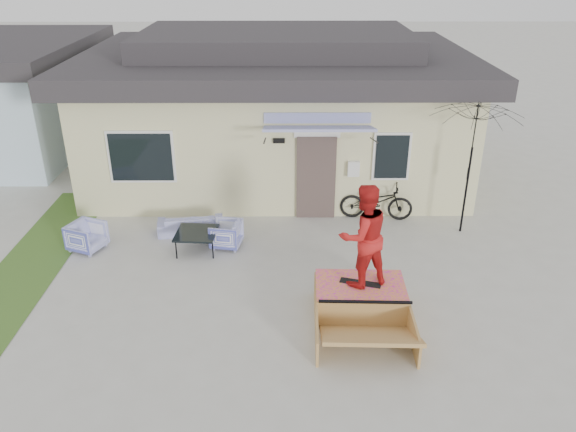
{
  "coord_description": "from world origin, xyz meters",
  "views": [
    {
      "loc": [
        0.25,
        -8.37,
        6.17
      ],
      "look_at": [
        0.3,
        1.8,
        1.3
      ],
      "focal_mm": 35.29,
      "sensor_mm": 36.0,
      "label": 1
    }
  ],
  "objects_px": {
    "armchair_left": "(87,235)",
    "skateboard": "(360,282)",
    "skate_ramp": "(360,298)",
    "bicycle": "(377,197)",
    "skater": "(364,234)",
    "loveseat": "(190,220)",
    "armchair_right": "(226,233)",
    "patio_umbrella": "(470,162)",
    "coffee_table": "(197,241)"
  },
  "relations": [
    {
      "from": "skate_ramp",
      "to": "patio_umbrella",
      "type": "bearing_deg",
      "value": 50.87
    },
    {
      "from": "skater",
      "to": "skate_ramp",
      "type": "bearing_deg",
      "value": 65.81
    },
    {
      "from": "bicycle",
      "to": "skater",
      "type": "distance_m",
      "value": 4.11
    },
    {
      "from": "armchair_left",
      "to": "skateboard",
      "type": "height_order",
      "value": "armchair_left"
    },
    {
      "from": "loveseat",
      "to": "armchair_left",
      "type": "relative_size",
      "value": 2.17
    },
    {
      "from": "armchair_right",
      "to": "skate_ramp",
      "type": "height_order",
      "value": "armchair_right"
    },
    {
      "from": "armchair_left",
      "to": "skateboard",
      "type": "xyz_separation_m",
      "value": [
        5.81,
        -2.32,
        0.21
      ]
    },
    {
      "from": "bicycle",
      "to": "skater",
      "type": "relative_size",
      "value": 0.92
    },
    {
      "from": "skate_ramp",
      "to": "skater",
      "type": "height_order",
      "value": "skater"
    },
    {
      "from": "skateboard",
      "to": "armchair_right",
      "type": "bearing_deg",
      "value": 154.67
    },
    {
      "from": "armchair_left",
      "to": "patio_umbrella",
      "type": "distance_m",
      "value": 8.77
    },
    {
      "from": "patio_umbrella",
      "to": "skateboard",
      "type": "xyz_separation_m",
      "value": [
        -2.8,
        -3.18,
        -1.18
      ]
    },
    {
      "from": "coffee_table",
      "to": "armchair_right",
      "type": "bearing_deg",
      "value": 14.4
    },
    {
      "from": "skate_ramp",
      "to": "armchair_right",
      "type": "bearing_deg",
      "value": 139.1
    },
    {
      "from": "patio_umbrella",
      "to": "coffee_table",
      "type": "bearing_deg",
      "value": -171.84
    },
    {
      "from": "loveseat",
      "to": "coffee_table",
      "type": "distance_m",
      "value": 0.92
    },
    {
      "from": "armchair_left",
      "to": "skater",
      "type": "bearing_deg",
      "value": -89.46
    },
    {
      "from": "loveseat",
      "to": "skater",
      "type": "height_order",
      "value": "skater"
    },
    {
      "from": "coffee_table",
      "to": "skater",
      "type": "distance_m",
      "value": 4.28
    },
    {
      "from": "armchair_left",
      "to": "patio_umbrella",
      "type": "xyz_separation_m",
      "value": [
        8.61,
        0.85,
        1.39
      ]
    },
    {
      "from": "patio_umbrella",
      "to": "bicycle",
      "type": "bearing_deg",
      "value": 159.77
    },
    {
      "from": "bicycle",
      "to": "armchair_left",
      "type": "bearing_deg",
      "value": 110.77
    },
    {
      "from": "armchair_right",
      "to": "skateboard",
      "type": "relative_size",
      "value": 0.88
    },
    {
      "from": "skateboard",
      "to": "loveseat",
      "type": "bearing_deg",
      "value": 155.67
    },
    {
      "from": "patio_umbrella",
      "to": "skate_ramp",
      "type": "distance_m",
      "value": 4.53
    },
    {
      "from": "loveseat",
      "to": "skater",
      "type": "relative_size",
      "value": 0.79
    },
    {
      "from": "skateboard",
      "to": "skate_ramp",
      "type": "bearing_deg",
      "value": -75.07
    },
    {
      "from": "loveseat",
      "to": "bicycle",
      "type": "xyz_separation_m",
      "value": [
        4.5,
        0.72,
        0.27
      ]
    },
    {
      "from": "bicycle",
      "to": "skate_ramp",
      "type": "distance_m",
      "value": 4.05
    },
    {
      "from": "coffee_table",
      "to": "skateboard",
      "type": "distance_m",
      "value": 4.08
    },
    {
      "from": "skater",
      "to": "armchair_left",
      "type": "bearing_deg",
      "value": -44.15
    },
    {
      "from": "loveseat",
      "to": "skateboard",
      "type": "height_order",
      "value": "loveseat"
    },
    {
      "from": "armchair_left",
      "to": "bicycle",
      "type": "distance_m",
      "value": 6.86
    },
    {
      "from": "loveseat",
      "to": "skateboard",
      "type": "relative_size",
      "value": 2.03
    },
    {
      "from": "armchair_right",
      "to": "patio_umbrella",
      "type": "relative_size",
      "value": 0.27
    },
    {
      "from": "skateboard",
      "to": "skater",
      "type": "xyz_separation_m",
      "value": [
        0.0,
        -0.0,
        1.0
      ]
    },
    {
      "from": "patio_umbrella",
      "to": "skater",
      "type": "distance_m",
      "value": 4.24
    },
    {
      "from": "skate_ramp",
      "to": "skater",
      "type": "relative_size",
      "value": 1.12
    },
    {
      "from": "armchair_left",
      "to": "skate_ramp",
      "type": "bearing_deg",
      "value": -89.92
    },
    {
      "from": "skateboard",
      "to": "skater",
      "type": "relative_size",
      "value": 0.39
    },
    {
      "from": "coffee_table",
      "to": "patio_umbrella",
      "type": "distance_m",
      "value": 6.41
    },
    {
      "from": "bicycle",
      "to": "loveseat",
      "type": "bearing_deg",
      "value": 106.68
    },
    {
      "from": "skater",
      "to": "coffee_table",
      "type": "bearing_deg",
      "value": -56.69
    },
    {
      "from": "skater",
      "to": "patio_umbrella",
      "type": "bearing_deg",
      "value": -153.78
    },
    {
      "from": "skate_ramp",
      "to": "skateboard",
      "type": "bearing_deg",
      "value": 90.0
    },
    {
      "from": "bicycle",
      "to": "skate_ramp",
      "type": "relative_size",
      "value": 0.82
    },
    {
      "from": "skate_ramp",
      "to": "skater",
      "type": "xyz_separation_m",
      "value": [
        0.0,
        0.05,
        1.29
      ]
    },
    {
      "from": "loveseat",
      "to": "coffee_table",
      "type": "xyz_separation_m",
      "value": [
        0.28,
        -0.87,
        -0.08
      ]
    },
    {
      "from": "skate_ramp",
      "to": "bicycle",
      "type": "bearing_deg",
      "value": 79.4
    },
    {
      "from": "armchair_left",
      "to": "skateboard",
      "type": "relative_size",
      "value": 0.94
    }
  ]
}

